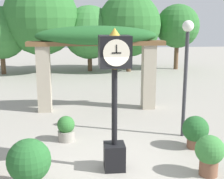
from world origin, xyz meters
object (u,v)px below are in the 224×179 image
Objects in this scene: lamp_post at (186,57)px; potted_plant_far_right at (195,131)px; potted_plant_far_left at (66,128)px; pedestal_clock at (115,86)px; potted_plant_near_left at (29,163)px; potted_plant_near_right at (210,153)px.

potted_plant_far_right is at bearing -87.48° from lamp_post.
potted_plant_far_right is (3.28, -0.83, 0.12)m from potted_plant_far_left.
pedestal_clock is 2.59m from potted_plant_far_left.
potted_plant_near_left is at bearing -156.19° from potted_plant_far_right.
potted_plant_far_left is at bearing 122.09° from pedestal_clock.
pedestal_clock is 2.89× the size of potted_plant_near_left.
pedestal_clock is 3.48× the size of potted_plant_near_right.
lamp_post is at bearing 85.05° from potted_plant_near_right.
potted_plant_far_left is at bearing 143.53° from potted_plant_near_right.
potted_plant_far_right reaches higher than potted_plant_far_left.
lamp_post reaches higher than pedestal_clock.
potted_plant_near_right is 3.80m from potted_plant_far_left.
potted_plant_far_left is (-3.05, 2.25, -0.15)m from potted_plant_near_right.
potted_plant_near_left is (-1.69, -0.76, -1.27)m from pedestal_clock.
potted_plant_near_left is at bearing -175.59° from potted_plant_near_right.
potted_plant_near_left is 2.61m from potted_plant_far_left.
potted_plant_near_left is 3.64m from potted_plant_near_right.
lamp_post reaches higher than potted_plant_near_left.
pedestal_clock reaches higher than potted_plant_far_right.
potted_plant_far_left is 3.75m from lamp_post.
potted_plant_near_left reaches higher than potted_plant_far_left.
potted_plant_far_left is 0.21× the size of lamp_post.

